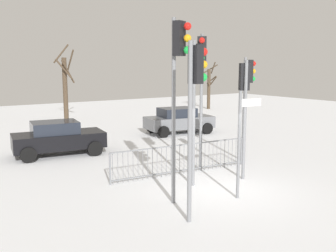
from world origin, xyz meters
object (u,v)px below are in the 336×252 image
object	(u,v)px
car_black_near	(58,138)
bare_tree_centre	(65,85)
traffic_light_mid_right	(202,72)
traffic_light_rear_left	(196,81)
direction_sign_post	(241,139)
traffic_light_rear_right	(244,93)
traffic_light_foreground_left	(195,91)
traffic_light_mid_left	(178,70)
car_grey_mid	(179,120)
bare_tree_right	(209,86)
traffic_light_foreground_right	(248,86)

from	to	relation	value
car_black_near	bare_tree_centre	bearing A→B (deg)	77.30
traffic_light_mid_right	bare_tree_centre	distance (m)	15.41
traffic_light_rear_left	direction_sign_post	size ratio (longest dim) A/B	1.46
traffic_light_mid_right	bare_tree_centre	world-z (taller)	bare_tree_centre
traffic_light_rear_right	traffic_light_mid_right	bearing A→B (deg)	139.98
traffic_light_rear_left	traffic_light_foreground_left	world-z (taller)	traffic_light_rear_left
traffic_light_mid_left	car_grey_mid	bearing A→B (deg)	-149.46
traffic_light_rear_right	car_black_near	distance (m)	8.33
car_black_near	direction_sign_post	bearing A→B (deg)	-63.77
direction_sign_post	bare_tree_right	xyz separation A→B (m)	(14.05, 18.34, 0.24)
traffic_light_mid_left	bare_tree_centre	world-z (taller)	bare_tree_centre
traffic_light_rear_right	bare_tree_centre	xyz separation A→B (m)	(-0.50, 16.79, -0.47)
traffic_light_rear_right	traffic_light_mid_left	size ratio (longest dim) A/B	0.79
bare_tree_centre	bare_tree_right	bearing A→B (deg)	0.58
traffic_light_rear_left	traffic_light_mid_left	size ratio (longest dim) A/B	0.90
direction_sign_post	car_grey_mid	world-z (taller)	direction_sign_post
traffic_light_rear_right	car_grey_mid	distance (m)	9.11
traffic_light_foreground_left	traffic_light_foreground_right	distance (m)	6.58
traffic_light_mid_left	traffic_light_rear_left	bearing A→B (deg)	-166.92
traffic_light_foreground_left	car_grey_mid	size ratio (longest dim) A/B	1.10
traffic_light_rear_right	traffic_light_foreground_right	world-z (taller)	traffic_light_foreground_right
traffic_light_rear_right	traffic_light_mid_right	world-z (taller)	traffic_light_mid_right
traffic_light_foreground_left	traffic_light_mid_right	bearing A→B (deg)	134.51
traffic_light_mid_left	bare_tree_right	distance (m)	23.85
traffic_light_rear_right	direction_sign_post	size ratio (longest dim) A/B	1.28
car_grey_mid	bare_tree_centre	distance (m)	9.43
traffic_light_foreground_left	car_grey_mid	bearing A→B (deg)	141.69
traffic_light_mid_left	traffic_light_mid_right	xyz separation A→B (m)	(2.59, 2.25, -0.10)
traffic_light_mid_right	direction_sign_post	distance (m)	3.48
traffic_light_rear_right	traffic_light_mid_right	size ratio (longest dim) A/B	0.81
traffic_light_foreground_right	bare_tree_right	xyz separation A→B (m)	(10.70, 15.24, -1.05)
traffic_light_mid_left	direction_sign_post	world-z (taller)	traffic_light_mid_left
traffic_light_foreground_left	bare_tree_right	bearing A→B (deg)	134.53
direction_sign_post	bare_tree_right	bearing A→B (deg)	58.48
car_grey_mid	bare_tree_centre	xyz separation A→B (m)	(-3.65, 8.52, 1.71)
traffic_light_rear_right	traffic_light_rear_left	xyz separation A→B (m)	(-1.79, 0.31, 0.42)
car_grey_mid	bare_tree_right	xyz separation A→B (m)	(9.41, 8.66, 1.24)
traffic_light_foreground_left	direction_sign_post	distance (m)	2.64
traffic_light_rear_left	bare_tree_right	world-z (taller)	traffic_light_rear_left
direction_sign_post	bare_tree_right	world-z (taller)	bare_tree_right
traffic_light_foreground_left	direction_sign_post	xyz separation A→B (m)	(2.12, 0.56, -1.47)
traffic_light_mid_right	car_grey_mid	bearing A→B (deg)	-80.37
traffic_light_rear_right	traffic_light_foreground_left	distance (m)	4.12
traffic_light_rear_right	car_black_near	xyz separation A→B (m)	(-4.23, 6.84, -2.18)
traffic_light_mid_left	traffic_light_foreground_right	bearing A→B (deg)	-178.21
traffic_light_mid_left	bare_tree_right	world-z (taller)	traffic_light_mid_left
traffic_light_rear_left	car_grey_mid	xyz separation A→B (m)	(4.94, 7.96, -2.60)
traffic_light_rear_left	traffic_light_foreground_left	bearing A→B (deg)	-61.56
car_grey_mid	bare_tree_right	world-z (taller)	bare_tree_right
traffic_light_mid_left	traffic_light_foreground_left	xyz separation A→B (m)	(-0.32, -1.15, -0.48)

